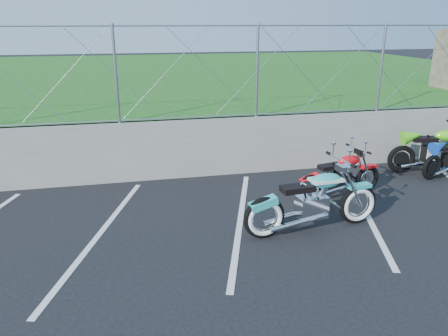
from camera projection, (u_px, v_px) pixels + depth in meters
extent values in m
plane|color=black|center=(256.00, 247.00, 6.80)|extent=(90.00, 90.00, 0.00)
cube|color=slate|center=(213.00, 147.00, 9.83)|extent=(30.00, 0.22, 1.30)
cube|color=#1B5316|center=(169.00, 86.00, 19.08)|extent=(30.00, 20.00, 1.30)
cylinder|color=gray|center=(212.00, 26.00, 9.00)|extent=(28.00, 0.03, 0.03)
cylinder|color=gray|center=(213.00, 116.00, 9.61)|extent=(28.00, 0.03, 0.03)
cube|color=silver|center=(100.00, 233.00, 7.23)|extent=(1.49, 4.31, 0.01)
cube|color=silver|center=(240.00, 220.00, 7.72)|extent=(1.49, 4.31, 0.01)
cube|color=silver|center=(364.00, 208.00, 8.21)|extent=(1.49, 4.31, 0.01)
torus|color=black|center=(264.00, 218.00, 6.98)|extent=(0.72, 0.19, 0.71)
torus|color=black|center=(357.00, 204.00, 7.49)|extent=(0.72, 0.19, 0.71)
cube|color=silver|center=(312.00, 207.00, 7.20)|extent=(0.52, 0.35, 0.37)
ellipsoid|color=#2CB2AF|center=(326.00, 181.00, 7.14)|extent=(0.59, 0.32, 0.25)
cube|color=black|center=(297.00, 189.00, 7.01)|extent=(0.56, 0.31, 0.10)
cube|color=#2CB2AF|center=(359.00, 186.00, 7.39)|extent=(0.42, 0.20, 0.06)
cylinder|color=silver|center=(341.00, 159.00, 7.10)|extent=(0.11, 0.77, 0.03)
torus|color=black|center=(310.00, 188.00, 8.38)|extent=(0.58, 0.21, 0.57)
torus|color=black|center=(367.00, 179.00, 8.90)|extent=(0.58, 0.21, 0.57)
cube|color=black|center=(339.00, 180.00, 8.61)|extent=(0.46, 0.33, 0.31)
ellipsoid|color=#F70E13|center=(349.00, 161.00, 8.57)|extent=(0.52, 0.31, 0.21)
cube|color=black|center=(330.00, 167.00, 8.42)|extent=(0.49, 0.30, 0.08)
cube|color=#F70E13|center=(368.00, 166.00, 8.82)|extent=(0.37, 0.20, 0.06)
cylinder|color=silver|center=(358.00, 149.00, 8.57)|extent=(0.15, 0.66, 0.03)
torus|color=black|center=(401.00, 159.00, 10.03)|extent=(0.66, 0.23, 0.65)
cube|color=black|center=(434.00, 154.00, 10.03)|extent=(0.55, 0.39, 0.37)
ellipsoid|color=#5EE61C|center=(447.00, 136.00, 9.90)|extent=(0.61, 0.36, 0.25)
cube|color=black|center=(424.00, 139.00, 9.90)|extent=(0.58, 0.35, 0.10)
torus|color=black|center=(432.00, 167.00, 9.61)|extent=(0.57, 0.25, 0.56)
cube|color=black|center=(447.00, 147.00, 9.65)|extent=(0.51, 0.34, 0.08)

